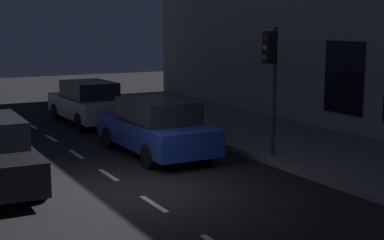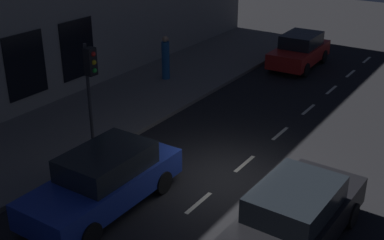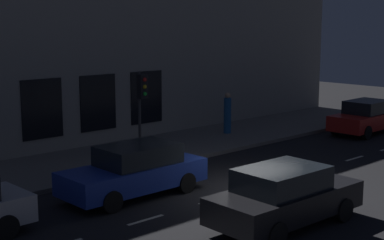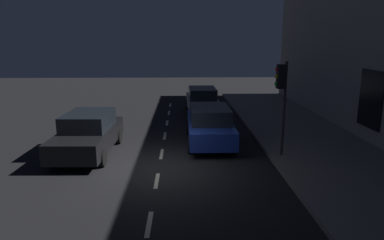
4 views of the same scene
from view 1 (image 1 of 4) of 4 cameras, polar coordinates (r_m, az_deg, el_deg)
ground_plane at (r=12.57m, az=-5.80°, el=-7.16°), size 60.00×60.00×0.00m
sidewalk at (r=15.97m, az=15.34°, el=-3.60°), size 4.50×32.00×0.15m
lane_centre_line at (r=11.69m, az=-3.86°, el=-8.38°), size 0.12×27.20×0.01m
traffic_light at (r=15.04m, az=7.91°, el=5.88°), size 0.45×0.32×3.40m
parked_car_1 at (r=15.89m, az=-3.68°, el=-0.70°), size 1.90×4.57×1.58m
parked_car_3 at (r=21.32m, az=-10.38°, el=1.74°), size 1.88×4.52×1.58m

